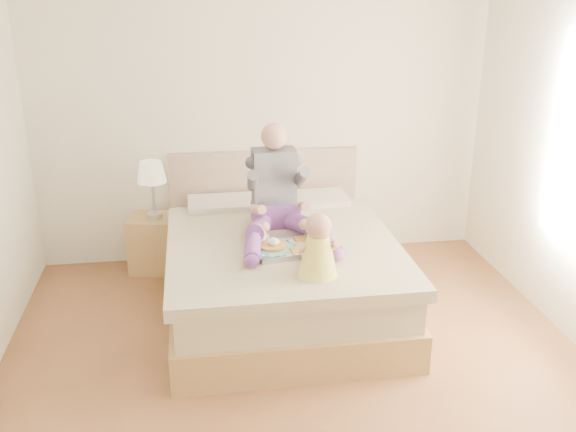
{
  "coord_description": "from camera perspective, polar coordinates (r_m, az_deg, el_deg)",
  "views": [
    {
      "loc": [
        -0.62,
        -3.45,
        2.47
      ],
      "look_at": [
        0.05,
        0.98,
        0.78
      ],
      "focal_mm": 40.0,
      "sensor_mm": 36.0,
      "label": 1
    }
  ],
  "objects": [
    {
      "name": "room",
      "position": [
        3.66,
        2.74,
        5.39
      ],
      "size": [
        4.02,
        4.22,
        2.71
      ],
      "color": "brown",
      "rests_on": "ground"
    },
    {
      "name": "bed",
      "position": [
        5.06,
        -0.78,
        -4.53
      ],
      "size": [
        1.7,
        2.18,
        1.0
      ],
      "color": "#987747",
      "rests_on": "ground"
    },
    {
      "name": "nightstand",
      "position": [
        5.79,
        -11.75,
        -2.37
      ],
      "size": [
        0.48,
        0.44,
        0.5
      ],
      "rotation": [
        0.0,
        0.0,
        -0.22
      ],
      "color": "#987747",
      "rests_on": "ground"
    },
    {
      "name": "lamp",
      "position": [
        5.55,
        -12.03,
        3.56
      ],
      "size": [
        0.25,
        0.25,
        0.5
      ],
      "color": "silver",
      "rests_on": "nightstand"
    },
    {
      "name": "adult",
      "position": [
        4.91,
        -0.9,
        1.48
      ],
      "size": [
        0.71,
        1.01,
        0.84
      ],
      "rotation": [
        0.0,
        0.0,
        0.04
      ],
      "color": "#683687",
      "rests_on": "bed"
    },
    {
      "name": "tray",
      "position": [
        4.63,
        -0.11,
        -2.6
      ],
      "size": [
        0.56,
        0.47,
        0.14
      ],
      "rotation": [
        0.0,
        0.0,
        0.18
      ],
      "color": "silver",
      "rests_on": "bed"
    },
    {
      "name": "baby",
      "position": [
        4.2,
        2.66,
        -3.01
      ],
      "size": [
        0.29,
        0.39,
        0.43
      ],
      "rotation": [
        0.0,
        0.0,
        -0.03
      ],
      "color": "#F5E74D",
      "rests_on": "bed"
    }
  ]
}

